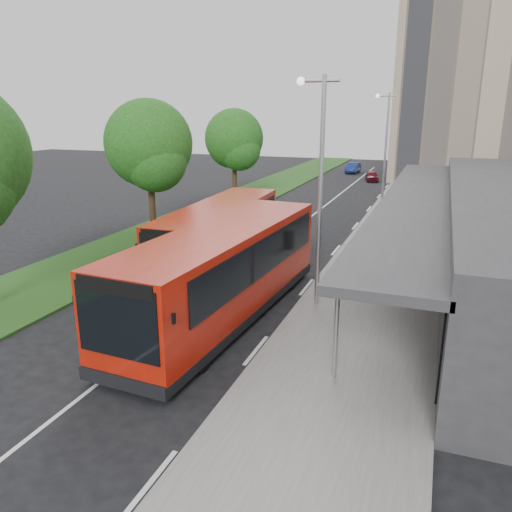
{
  "coord_description": "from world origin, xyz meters",
  "views": [
    {
      "loc": [
        8.08,
        -14.91,
        7.06
      ],
      "look_at": [
        1.53,
        2.77,
        1.5
      ],
      "focal_mm": 35.0,
      "sensor_mm": 36.0,
      "label": 1
    }
  ],
  "objects": [
    {
      "name": "lamp_post_near",
      "position": [
        4.12,
        2.0,
        4.72
      ],
      "size": [
        1.44,
        0.28,
        8.0
      ],
      "color": "#999DA2",
      "rests_on": "pavement"
    },
    {
      "name": "lamp_post_far",
      "position": [
        4.12,
        22.0,
        4.72
      ],
      "size": [
        1.44,
        0.28,
        8.0
      ],
      "color": "#999DA2",
      "rests_on": "pavement"
    },
    {
      "name": "grass_verge",
      "position": [
        -7.0,
        20.0,
        0.05
      ],
      "size": [
        5.0,
        80.0,
        0.1
      ],
      "primitive_type": "cube",
      "color": "#1E4C18",
      "rests_on": "ground"
    },
    {
      "name": "kerb_dashes",
      "position": [
        3.3,
        19.0,
        0.01
      ],
      "size": [
        0.12,
        56.0,
        0.01
      ],
      "color": "silver",
      "rests_on": "ground"
    },
    {
      "name": "bus_main",
      "position": [
        1.37,
        -0.01,
        1.65
      ],
      "size": [
        3.57,
        11.48,
        3.21
      ],
      "rotation": [
        0.0,
        0.0,
        -0.06
      ],
      "color": "#B31709",
      "rests_on": "ground"
    },
    {
      "name": "lane_centre_line",
      "position": [
        0.0,
        15.0,
        0.01
      ],
      "size": [
        0.12,
        70.0,
        0.01
      ],
      "primitive_type": "cube",
      "color": "silver",
      "rests_on": "ground"
    },
    {
      "name": "ground",
      "position": [
        0.0,
        0.0,
        0.0
      ],
      "size": [
        120.0,
        120.0,
        0.0
      ],
      "primitive_type": "plane",
      "color": "black",
      "rests_on": "ground"
    },
    {
      "name": "pavement",
      "position": [
        6.0,
        20.0,
        0.07
      ],
      "size": [
        5.0,
        80.0,
        0.15
      ],
      "primitive_type": "cube",
      "color": "slate",
      "rests_on": "ground"
    },
    {
      "name": "tree_far",
      "position": [
        -7.01,
        21.05,
        4.63
      ],
      "size": [
        4.48,
        4.48,
        7.17
      ],
      "color": "#362215",
      "rests_on": "ground"
    },
    {
      "name": "station_building",
      "position": [
        10.86,
        8.0,
        2.04
      ],
      "size": [
        7.7,
        26.0,
        4.0
      ],
      "color": "#2C2C2E",
      "rests_on": "ground"
    },
    {
      "name": "car_near",
      "position": [
        1.43,
        37.19,
        0.51
      ],
      "size": [
        1.8,
        3.19,
        1.02
      ],
      "primitive_type": "imported",
      "rotation": [
        0.0,
        0.0,
        0.21
      ],
      "color": "#5B0D18",
      "rests_on": "ground"
    },
    {
      "name": "bollard",
      "position": [
        5.37,
        16.62,
        0.7
      ],
      "size": [
        0.18,
        0.18,
        1.09
      ],
      "primitive_type": "cylinder",
      "rotation": [
        0.0,
        0.0,
        -0.06
      ],
      "color": "orange",
      "rests_on": "pavement"
    },
    {
      "name": "litter_bin",
      "position": [
        5.55,
        8.61,
        0.63
      ],
      "size": [
        0.59,
        0.59,
        0.95
      ],
      "primitive_type": "cylinder",
      "rotation": [
        0.0,
        0.0,
        -0.13
      ],
      "color": "#332215",
      "rests_on": "pavement"
    },
    {
      "name": "bus_second",
      "position": [
        -1.18,
        5.32,
        1.5
      ],
      "size": [
        3.12,
        10.46,
        2.93
      ],
      "rotation": [
        0.0,
        0.0,
        0.05
      ],
      "color": "#B31709",
      "rests_on": "ground"
    },
    {
      "name": "car_far",
      "position": [
        -1.55,
        43.42,
        0.58
      ],
      "size": [
        1.36,
        3.56,
        1.16
      ],
      "primitive_type": "imported",
      "rotation": [
        0.0,
        0.0,
        -0.04
      ],
      "color": "navy",
      "rests_on": "ground"
    },
    {
      "name": "tree_mid",
      "position": [
        -7.01,
        9.05,
        4.95
      ],
      "size": [
        4.77,
        4.77,
        7.66
      ],
      "color": "#362215",
      "rests_on": "ground"
    }
  ]
}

